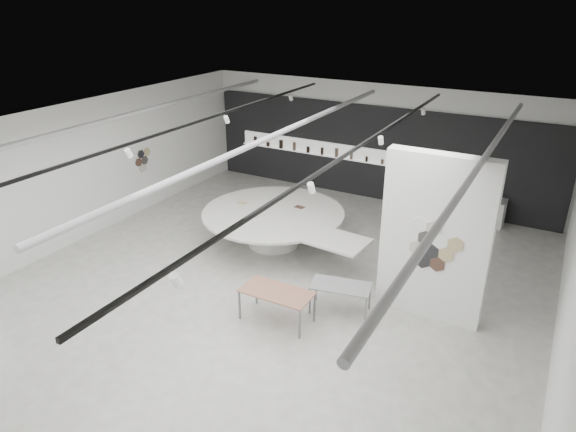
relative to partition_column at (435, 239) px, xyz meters
The scene contains 7 objects.
room 3.74m from the partition_column, 164.48° to the right, with size 12.02×14.02×3.82m.
back_wall_display 6.94m from the partition_column, 121.10° to the left, with size 11.80×0.27×3.10m.
partition_column is the anchor object (origin of this frame).
display_island 4.83m from the partition_column, 164.41° to the left, with size 5.08×4.20×0.99m.
sample_table_wood 3.44m from the partition_column, 146.51° to the right, with size 1.52×0.77×0.71m.
sample_table_stone 2.22m from the partition_column, 153.29° to the right, with size 1.38×0.89×0.66m.
kitchen_counter 5.70m from the partition_column, 89.16° to the left, with size 1.48×0.64×1.15m.
Camera 1 is at (5.44, -8.66, 6.42)m, focal length 32.00 mm.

